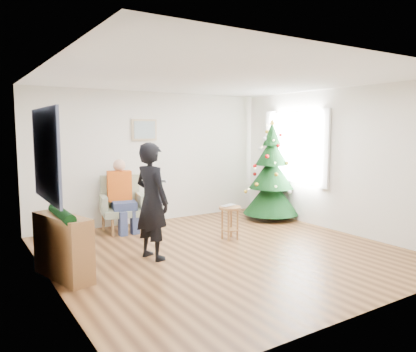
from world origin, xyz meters
TOP-DOWN VIEW (x-y plane):
  - floor at (0.00, 0.00)m, footprint 5.00×5.00m
  - ceiling at (0.00, 0.00)m, footprint 5.00×5.00m
  - wall_back at (0.00, 2.50)m, footprint 5.00×0.00m
  - wall_front at (0.00, -2.50)m, footprint 5.00×0.00m
  - wall_left at (-2.50, 0.00)m, footprint 0.00×5.00m
  - wall_right at (2.50, 0.00)m, footprint 0.00×5.00m
  - window_panel at (2.47, 1.00)m, footprint 0.04×1.30m
  - curtains at (2.44, 1.00)m, footprint 0.05×1.75m
  - christmas_tree at (2.15, 1.37)m, footprint 1.15×1.15m
  - stool at (0.48, 0.51)m, footprint 0.38×0.38m
  - laptop at (0.48, 0.51)m, footprint 0.36×0.29m
  - armchair at (-0.84, 2.06)m, footprint 0.87×0.83m
  - seated_person at (-0.86, 2.01)m, footprint 0.49×0.66m
  - standing_man at (-1.06, 0.28)m, footprint 0.55×0.70m
  - game_controller at (-0.88, 0.25)m, footprint 0.07×0.13m
  - console at (-2.33, 0.16)m, footprint 0.55×1.04m
  - garland at (-2.33, 0.16)m, footprint 0.14×0.90m
  - tapestry at (-2.46, 0.30)m, footprint 0.03×1.50m
  - framed_picture at (-0.20, 2.46)m, footprint 0.52×0.05m

SIDE VIEW (x-z plane):
  - floor at x=0.00m, z-range 0.00..0.00m
  - stool at x=0.48m, z-range 0.01..0.57m
  - armchair at x=-0.84m, z-range -0.13..0.88m
  - console at x=-2.33m, z-range 0.00..0.80m
  - laptop at x=0.48m, z-range 0.56..0.59m
  - seated_person at x=-0.86m, z-range 0.02..1.34m
  - garland at x=-2.33m, z-range 0.75..0.89m
  - standing_man at x=-1.06m, z-range 0.00..1.68m
  - christmas_tree at x=2.15m, z-range -0.10..1.98m
  - game_controller at x=-0.88m, z-range 1.10..1.14m
  - wall_back at x=0.00m, z-range -1.20..3.80m
  - wall_front at x=0.00m, z-range -1.20..3.80m
  - wall_left at x=-2.50m, z-range -1.20..3.80m
  - wall_right at x=2.50m, z-range -1.20..3.80m
  - window_panel at x=2.47m, z-range 0.80..2.20m
  - curtains at x=2.44m, z-range 0.75..2.25m
  - tapestry at x=-2.46m, z-range 0.98..2.12m
  - framed_picture at x=-0.20m, z-range 1.64..2.06m
  - ceiling at x=0.00m, z-range 2.60..2.60m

